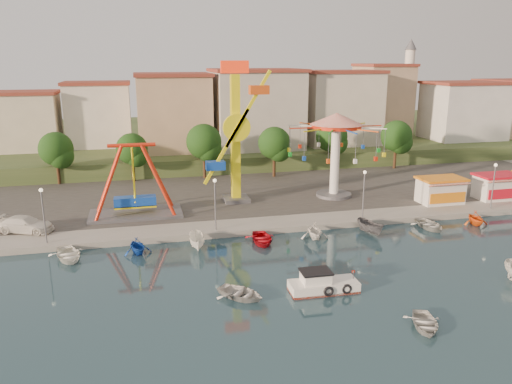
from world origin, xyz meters
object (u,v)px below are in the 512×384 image
object	(u,v)px
pirate_ship_ride	(134,182)
van	(25,224)
cabin_motorboat	(322,285)
kamikaze_tower	(238,136)
wave_swinger	(336,136)
rowboat_a	(241,293)

from	to	relation	value
pirate_ship_ride	van	xyz separation A→B (m)	(-10.70, -3.19, -3.00)
pirate_ship_ride	cabin_motorboat	world-z (taller)	pirate_ship_ride
kamikaze_tower	cabin_motorboat	xyz separation A→B (m)	(1.60, -24.00, -8.04)
pirate_ship_ride	wave_swinger	xyz separation A→B (m)	(24.19, 2.28, 3.80)
kamikaze_tower	van	distance (m)	24.64
pirate_ship_ride	cabin_motorboat	xyz separation A→B (m)	(13.73, -21.26, -3.90)
wave_swinger	van	bearing A→B (deg)	-171.09
pirate_ship_ride	kamikaze_tower	world-z (taller)	kamikaze_tower
wave_swinger	cabin_motorboat	bearing A→B (deg)	-113.95
kamikaze_tower	cabin_motorboat	bearing A→B (deg)	-86.18
wave_swinger	pirate_ship_ride	bearing A→B (deg)	-174.62
kamikaze_tower	van	world-z (taller)	kamikaze_tower
pirate_ship_ride	van	size ratio (longest dim) A/B	1.82
rowboat_a	kamikaze_tower	bearing A→B (deg)	34.62
rowboat_a	van	bearing A→B (deg)	91.47
kamikaze_tower	rowboat_a	bearing A→B (deg)	-101.17
wave_swinger	rowboat_a	size ratio (longest dim) A/B	3.10
cabin_motorboat	rowboat_a	xyz separation A→B (m)	(-6.27, 0.35, -0.11)
cabin_motorboat	pirate_ship_ride	bearing A→B (deg)	124.58
rowboat_a	van	distance (m)	25.40
rowboat_a	cabin_motorboat	bearing A→B (deg)	-47.38
wave_swinger	rowboat_a	bearing A→B (deg)	-125.80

